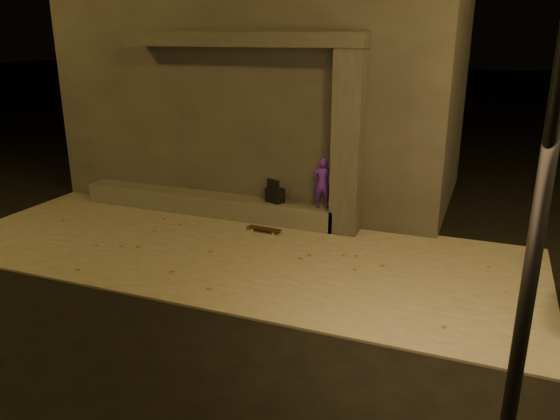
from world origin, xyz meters
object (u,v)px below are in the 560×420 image
at_px(column, 348,144).
at_px(backpack, 275,194).
at_px(skateboarder, 322,183).
at_px(skateboard, 264,229).

height_order(column, backpack, column).
height_order(skateboarder, backpack, skateboarder).
xyz_separation_m(skateboarder, skateboard, (-1.01, -0.65, -0.90)).
xyz_separation_m(backpack, skateboard, (0.02, -0.65, -0.56)).
distance_m(column, backpack, 1.93).
bearing_deg(skateboarder, backpack, -10.38).
bearing_deg(column, skateboard, -156.75).
xyz_separation_m(column, backpack, (-1.54, 0.00, -1.17)).
bearing_deg(skateboarder, skateboard, 22.30).
relative_size(backpack, skateboard, 0.70).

